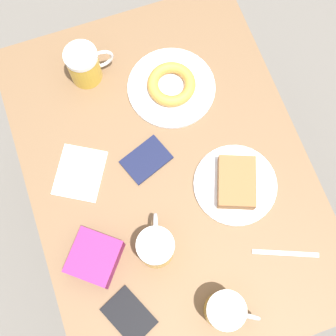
{
  "coord_description": "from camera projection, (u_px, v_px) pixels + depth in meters",
  "views": [
    {
      "loc": [
        0.12,
        0.35,
        1.98
      ],
      "look_at": [
        0.0,
        0.0,
        0.76
      ],
      "focal_mm": 50.0,
      "sensor_mm": 36.0,
      "label": 1
    }
  ],
  "objects": [
    {
      "name": "fork",
      "position": [
        285.0,
        253.0,
        1.23
      ],
      "size": [
        0.17,
        0.08,
        0.0
      ],
      "rotation": [
        0.0,
        0.0,
        1.18
      ],
      "color": "silver",
      "rests_on": "table"
    },
    {
      "name": "plate_with_donut",
      "position": [
        171.0,
        86.0,
        1.35
      ],
      "size": [
        0.26,
        0.26,
        0.04
      ],
      "color": "silver",
      "rests_on": "table"
    },
    {
      "name": "blue_pouch",
      "position": [
        95.0,
        258.0,
        1.19
      ],
      "size": [
        0.17,
        0.17,
        0.06
      ],
      "rotation": [
        0.0,
        0.0,
        4.03
      ],
      "color": "#8C2366",
      "rests_on": "table"
    },
    {
      "name": "beer_mug_center",
      "position": [
        225.0,
        311.0,
        1.13
      ],
      "size": [
        0.13,
        0.1,
        0.12
      ],
      "color": "gold",
      "rests_on": "table"
    },
    {
      "name": "beer_mug_right",
      "position": [
        156.0,
        247.0,
        1.17
      ],
      "size": [
        0.09,
        0.13,
        0.12
      ],
      "color": "gold",
      "rests_on": "table"
    },
    {
      "name": "beer_mug_left",
      "position": [
        85.0,
        65.0,
        1.32
      ],
      "size": [
        0.14,
        0.09,
        0.12
      ],
      "color": "gold",
      "rests_on": "table"
    },
    {
      "name": "table",
      "position": [
        168.0,
        176.0,
        1.36
      ],
      "size": [
        0.77,
        1.05,
        0.74
      ],
      "color": "brown",
      "rests_on": "ground_plane"
    },
    {
      "name": "napkin_folded",
      "position": [
        80.0,
        173.0,
        1.29
      ],
      "size": [
        0.18,
        0.19,
        0.0
      ],
      "rotation": [
        0.0,
        0.0,
        1.04
      ],
      "color": "white",
      "rests_on": "table"
    },
    {
      "name": "passport_far_edge",
      "position": [
        129.0,
        316.0,
        1.18
      ],
      "size": [
        0.13,
        0.15,
        0.01
      ],
      "rotation": [
        0.0,
        0.0,
        0.43
      ],
      "color": "black",
      "rests_on": "table"
    },
    {
      "name": "plate_with_cake",
      "position": [
        236.0,
        184.0,
        1.26
      ],
      "size": [
        0.23,
        0.23,
        0.05
      ],
      "color": "silver",
      "rests_on": "table"
    },
    {
      "name": "passport_near_edge",
      "position": [
        146.0,
        160.0,
        1.3
      ],
      "size": [
        0.15,
        0.13,
        0.01
      ],
      "rotation": [
        0.0,
        0.0,
        5.07
      ],
      "color": "#141938",
      "rests_on": "table"
    },
    {
      "name": "ground_plane",
      "position": [
        168.0,
        219.0,
        2.01
      ],
      "size": [
        8.0,
        8.0,
        0.0
      ],
      "primitive_type": "plane",
      "color": "#666059"
    }
  ]
}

